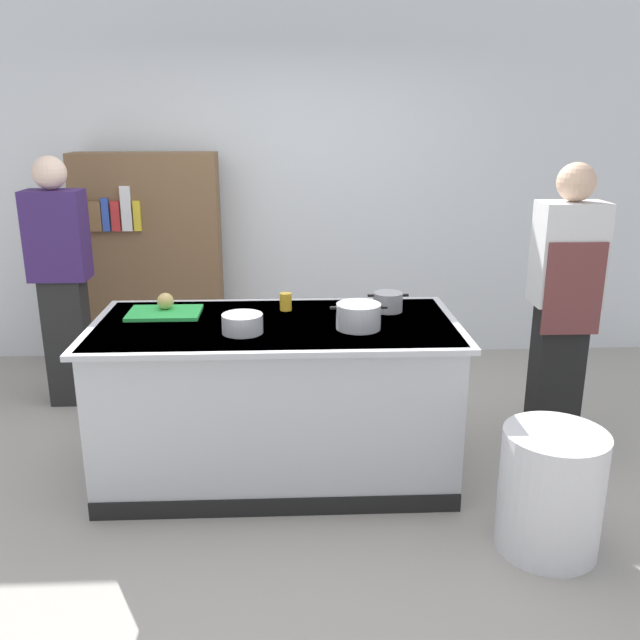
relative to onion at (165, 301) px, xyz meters
name	(u,v)px	position (x,y,z in m)	size (l,w,h in m)	color
ground_plane	(278,471)	(0.62, -0.22, -0.97)	(10.00, 10.00, 0.00)	#9E9991
back_wall	(279,175)	(0.62, 1.88, 0.53)	(6.40, 0.12, 3.00)	silver
counter_island	(277,397)	(0.62, -0.22, -0.50)	(1.98, 0.98, 0.90)	#B7BABF
cutting_board	(165,313)	(0.00, -0.05, -0.06)	(0.40, 0.28, 0.02)	green
onion	(165,301)	(0.00, 0.00, 0.00)	(0.09, 0.09, 0.09)	tan
stock_pot	(359,316)	(1.06, -0.35, 0.00)	(0.30, 0.23, 0.13)	#B7BABF
sauce_pan	(388,302)	(1.26, -0.03, -0.01)	(0.23, 0.17, 0.11)	#99999E
mixing_bowl	(242,324)	(0.46, -0.39, -0.02)	(0.21, 0.21, 0.10)	#B7BABF
juice_cup	(286,302)	(0.68, 0.02, -0.02)	(0.07, 0.07, 0.10)	yellow
trash_bin	(551,491)	(1.90, -0.99, -0.67)	(0.48, 0.48, 0.60)	silver
person_chef	(564,302)	(2.32, 0.08, -0.05)	(0.38, 0.25, 1.72)	black
person_guest	(61,277)	(-0.85, 0.85, -0.06)	(0.38, 0.24, 1.72)	#242424
bookshelf	(151,263)	(-0.39, 1.57, -0.11)	(1.10, 0.31, 1.70)	brown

